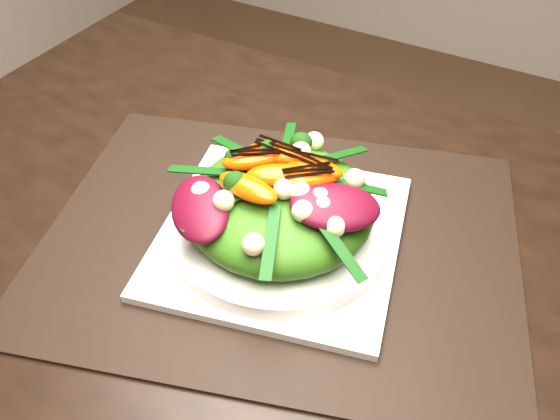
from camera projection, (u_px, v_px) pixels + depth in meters
The scene contains 9 objects.
placemat at pixel (280, 239), 0.64m from camera, with size 0.50×0.38×0.00m, color black.
plate_base at pixel (280, 235), 0.63m from camera, with size 0.25×0.25×0.01m, color silver.
salad_bowl at pixel (280, 226), 0.62m from camera, with size 0.23×0.23×0.02m, color white.
lettuce_mound at pixel (280, 206), 0.60m from camera, with size 0.19×0.19×0.07m, color #336412.
radicchio_leaf at pixel (335, 207), 0.55m from camera, with size 0.09×0.06×0.02m, color #430715.
orange_segment at pixel (270, 158), 0.60m from camera, with size 0.07×0.03×0.02m, color #FF4204.
broccoli_floret at pixel (230, 144), 0.62m from camera, with size 0.03×0.03×0.03m, color black.
macadamia_nut at pixel (308, 209), 0.54m from camera, with size 0.02×0.02×0.02m, color #F3ECAB.
balsamic_drizzle at pixel (270, 151), 0.59m from camera, with size 0.05×0.00×0.00m, color black.
Camera 1 is at (-0.06, -0.29, 1.21)m, focal length 38.00 mm.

